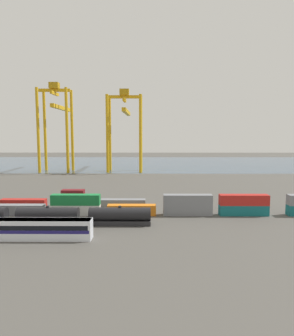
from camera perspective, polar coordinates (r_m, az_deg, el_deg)
name	(u,v)px	position (r m, az deg, el deg)	size (l,w,h in m)	color
ground_plane	(106,185)	(123.06, -7.50, -3.20)	(420.00, 420.00, 0.00)	#4C4944
harbour_water	(124,163)	(213.16, -4.16, 0.87)	(400.00, 110.00, 0.01)	#384C60
freight_tank_row	(48,216)	(73.45, -17.71, -8.36)	(45.84, 2.85, 4.31)	#232326
shipping_container_2	(20,210)	(84.65, -22.21, -7.10)	(12.10, 2.44, 2.60)	slate
shipping_container_3	(76,210)	(80.38, -12.90, -7.49)	(12.10, 2.44, 2.60)	silver
shipping_container_4	(76,200)	(79.81, -12.94, -5.67)	(12.10, 2.44, 2.60)	#197538
shipping_container_5	(132,210)	(78.40, -2.83, -7.68)	(12.10, 2.44, 2.60)	orange
shipping_container_6	(188,210)	(78.87, 7.45, -7.64)	(12.10, 2.44, 2.60)	slate
shipping_container_7	(188,200)	(78.29, 7.47, -5.80)	(12.10, 2.44, 2.60)	slate
shipping_container_8	(244,210)	(81.76, 17.28, -7.38)	(12.10, 2.44, 2.60)	#146066
shipping_container_9	(244,200)	(81.20, 17.34, -5.60)	(12.10, 2.44, 2.60)	#AD211C
shipping_container_13	(24,204)	(91.22, -21.69, -6.13)	(12.10, 2.44, 2.60)	#AD211C
shipping_container_14	(73,204)	(87.08, -13.36, -6.43)	(6.04, 2.44, 2.60)	gold
shipping_container_15	(73,194)	(86.55, -13.40, -4.75)	(6.04, 2.44, 2.60)	maroon
shipping_container_16	(123,204)	(84.92, -4.40, -6.60)	(12.10, 2.44, 2.60)	slate
gantry_crane_west	(57,118)	(175.96, -16.24, 8.78)	(16.55, 35.33, 46.85)	gold
gantry_crane_central	(125,121)	(170.37, -4.03, 8.60)	(18.66, 41.34, 43.43)	gold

